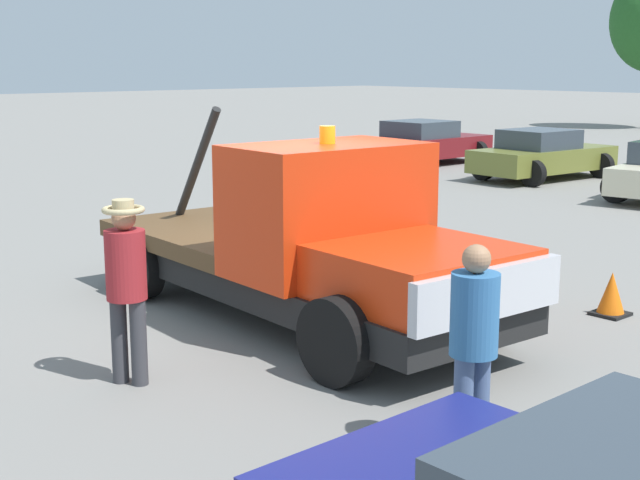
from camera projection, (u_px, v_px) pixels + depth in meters
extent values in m
plane|color=gray|center=(293.00, 318.00, 10.94)|extent=(160.00, 160.00, 0.00)
cube|color=black|center=(293.00, 276.00, 10.84)|extent=(6.23, 2.37, 0.35)
cube|color=red|center=(421.00, 273.00, 9.05)|extent=(1.83, 1.98, 0.55)
cube|color=silver|center=(489.00, 294.00, 8.36)|extent=(0.25, 1.99, 0.50)
cube|color=red|center=(327.00, 209.00, 10.14)|extent=(1.48, 2.29, 1.48)
cube|color=brown|center=(225.00, 234.00, 11.96)|extent=(3.19, 2.40, 0.22)
cylinder|color=black|center=(197.00, 164.00, 12.32)|extent=(1.19, 0.20, 1.63)
cylinder|color=orange|center=(327.00, 135.00, 9.98)|extent=(0.18, 0.18, 0.20)
cylinder|color=black|center=(482.00, 305.00, 9.86)|extent=(0.88, 0.26, 0.88)
cylinder|color=black|center=(336.00, 341.00, 8.59)|extent=(0.88, 0.26, 0.88)
cylinder|color=black|center=(270.00, 246.00, 13.02)|extent=(0.88, 0.26, 0.88)
cylinder|color=black|center=(140.00, 266.00, 11.76)|extent=(0.88, 0.26, 0.88)
cylinder|color=#475B84|center=(480.00, 402.00, 7.12)|extent=(0.16, 0.16, 0.83)
cylinder|color=#475B84|center=(463.00, 408.00, 6.99)|extent=(0.16, 0.16, 0.83)
cylinder|color=teal|center=(475.00, 314.00, 6.91)|extent=(0.38, 0.38, 0.66)
sphere|color=#A87A56|center=(476.00, 259.00, 6.82)|extent=(0.23, 0.23, 0.23)
cylinder|color=#38383D|center=(119.00, 340.00, 8.67)|extent=(0.16, 0.16, 0.85)
cylinder|color=#38383D|center=(139.00, 342.00, 8.60)|extent=(0.16, 0.16, 0.85)
cylinder|color=maroon|center=(126.00, 265.00, 8.48)|extent=(0.39, 0.39, 0.67)
sphere|color=#A87A56|center=(124.00, 218.00, 8.39)|extent=(0.23, 0.23, 0.23)
torus|color=tan|center=(123.00, 210.00, 8.38)|extent=(0.40, 0.40, 0.06)
cylinder|color=tan|center=(123.00, 205.00, 8.37)|extent=(0.21, 0.21, 0.10)
cube|color=maroon|center=(424.00, 147.00, 27.44)|extent=(1.97, 4.32, 0.60)
cube|color=#333D47|center=(420.00, 129.00, 27.20)|extent=(1.72, 1.82, 0.50)
cylinder|color=black|center=(433.00, 148.00, 29.12)|extent=(0.68, 0.22, 0.68)
cylinder|color=black|center=(478.00, 152.00, 27.78)|extent=(0.68, 0.22, 0.68)
cylinder|color=black|center=(369.00, 154.00, 27.19)|extent=(0.68, 0.22, 0.68)
cylinder|color=black|center=(415.00, 159.00, 25.85)|extent=(0.68, 0.22, 0.68)
cube|color=olive|center=(543.00, 159.00, 23.88)|extent=(2.05, 4.33, 0.60)
cube|color=#333D47|center=(539.00, 139.00, 23.65)|extent=(1.67, 1.88, 0.50)
cylinder|color=black|center=(551.00, 160.00, 25.43)|extent=(0.68, 0.22, 0.68)
cylinder|color=black|center=(601.00, 166.00, 24.14)|extent=(0.68, 0.22, 0.68)
cylinder|color=black|center=(483.00, 167.00, 23.71)|extent=(0.68, 0.22, 0.68)
cylinder|color=black|center=(533.00, 173.00, 22.41)|extent=(0.68, 0.22, 0.68)
cylinder|color=black|center=(616.00, 188.00, 19.85)|extent=(0.68, 0.22, 0.68)
cube|color=black|center=(610.00, 314.00, 11.05)|extent=(0.40, 0.40, 0.04)
cone|color=orange|center=(611.00, 294.00, 11.00)|extent=(0.36, 0.36, 0.55)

